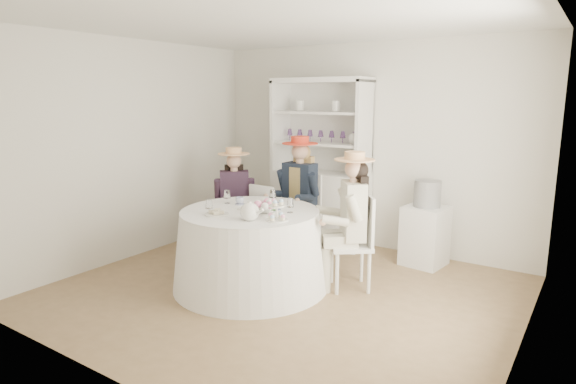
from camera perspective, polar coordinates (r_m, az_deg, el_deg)
The scene contains 23 objects.
ground at distance 5.15m, azimuth -0.63°, elevation -11.72°, with size 4.50×4.50×0.00m, color brown.
ceiling at distance 4.79m, azimuth -0.70°, elevation 19.55°, with size 4.50×4.50×0.00m, color white.
wall_back at distance 6.52m, azimuth 9.32°, elevation 5.31°, with size 4.50×4.50×0.00m, color silver.
wall_front at distance 3.35m, azimuth -20.30°, elevation -0.83°, with size 4.50×4.50×0.00m, color silver.
wall_left at distance 6.32m, azimuth -17.84°, elevation 4.73°, with size 4.50×4.50×0.00m, color silver.
wall_right at distance 3.99m, azimuth 27.10°, elevation 0.49°, with size 4.50×4.50×0.00m, color silver.
tea_table at distance 5.18m, azimuth -4.46°, elevation -6.71°, with size 1.66×1.66×0.84m.
hutch at distance 6.64m, azimuth 3.91°, elevation 0.75°, with size 1.39×0.66×2.25m.
side_table at distance 6.05m, azimuth 15.92°, elevation -5.00°, with size 0.46×0.46×0.72m, color silver.
hatbox at distance 5.93m, azimuth 16.18°, elevation -0.19°, with size 0.32×0.32×0.32m, color black.
guest_left at distance 6.09m, azimuth -6.34°, elevation -0.43°, with size 0.58×0.59×1.39m.
guest_mid at distance 5.93m, azimuth 1.28°, elevation 0.18°, with size 0.55×0.58×1.54m.
guest_right at distance 5.03m, azimuth 7.46°, elevation -2.46°, with size 0.63×0.60×1.46m.
spare_chair at distance 6.00m, azimuth -2.48°, elevation -3.22°, with size 0.41×0.41×0.95m.
teacup_a at distance 5.33m, azimuth -5.73°, elevation -1.10°, with size 0.09×0.09×0.07m, color white.
teacup_b at distance 5.23m, azimuth -1.94°, elevation -1.32°, with size 0.07×0.07×0.07m, color white.
teacup_c at distance 5.04m, azimuth -1.44°, elevation -1.76°, with size 0.09×0.09×0.07m, color white.
flower_bowl at distance 4.95m, azimuth -2.54°, elevation -2.13°, with size 0.23×0.23×0.06m, color white.
flower_arrangement at distance 4.89m, azimuth -2.81°, elevation -1.47°, with size 0.20×0.20×0.08m.
table_teapot at distance 4.64m, azimuth -4.54°, elevation -2.35°, with size 0.26×0.19×0.20m.
sandwich_plate at distance 4.91m, azimuth -8.46°, elevation -2.52°, with size 0.24×0.24×0.05m.
cupcake_stand at distance 4.62m, azimuth -1.35°, elevation -2.49°, with size 0.22×0.22×0.20m.
stemware_set at distance 5.05m, azimuth -4.54°, elevation -1.34°, with size 0.90×0.87×0.15m.
Camera 1 is at (2.67, -3.92, 2.01)m, focal length 30.00 mm.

